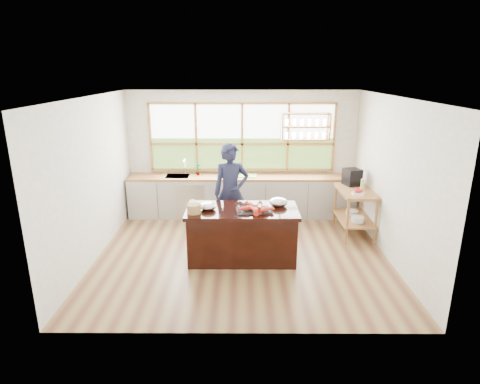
{
  "coord_description": "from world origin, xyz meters",
  "views": [
    {
      "loc": [
        -0.0,
        -6.46,
        3.11
      ],
      "look_at": [
        -0.04,
        0.15,
        1.09
      ],
      "focal_mm": 30.0,
      "sensor_mm": 36.0,
      "label": 1
    }
  ],
  "objects_px": {
    "wicker_basket": "(194,209)",
    "espresso_machine": "(352,177)",
    "island": "(242,234)",
    "cook": "(231,192)"
  },
  "relations": [
    {
      "from": "island",
      "to": "wicker_basket",
      "type": "distance_m",
      "value": 0.95
    },
    {
      "from": "espresso_machine",
      "to": "wicker_basket",
      "type": "relative_size",
      "value": 1.45
    },
    {
      "from": "wicker_basket",
      "to": "island",
      "type": "bearing_deg",
      "value": 14.55
    },
    {
      "from": "island",
      "to": "espresso_machine",
      "type": "relative_size",
      "value": 5.62
    },
    {
      "from": "espresso_machine",
      "to": "cook",
      "type": "bearing_deg",
      "value": 175.18
    },
    {
      "from": "island",
      "to": "wicker_basket",
      "type": "bearing_deg",
      "value": -165.45
    },
    {
      "from": "island",
      "to": "wicker_basket",
      "type": "relative_size",
      "value": 8.14
    },
    {
      "from": "cook",
      "to": "espresso_machine",
      "type": "xyz_separation_m",
      "value": [
        2.4,
        0.58,
        0.15
      ]
    },
    {
      "from": "wicker_basket",
      "to": "espresso_machine",
      "type": "bearing_deg",
      "value": 29.23
    },
    {
      "from": "cook",
      "to": "wicker_basket",
      "type": "xyz_separation_m",
      "value": [
        -0.57,
        -1.08,
        0.05
      ]
    }
  ]
}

